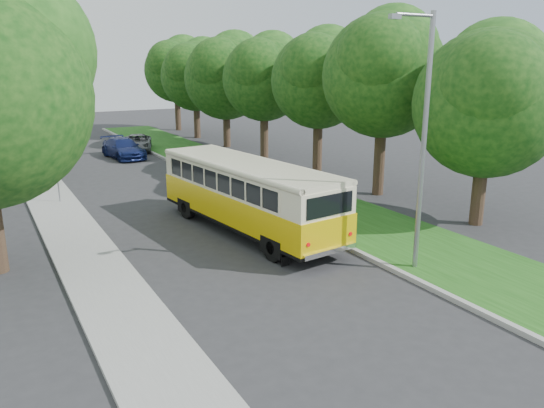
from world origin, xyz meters
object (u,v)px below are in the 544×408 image
lamppost_near (422,137)px  vintage_bus (247,197)px  car_white (192,168)px  car_grey (137,143)px  car_silver (195,167)px  lamppost_far (36,110)px  car_blue (123,148)px

lamppost_near → vintage_bus: 7.45m
lamppost_near → car_white: 16.92m
vintage_bus → car_grey: bearing=79.0°
car_silver → car_grey: (0.00, 11.79, -0.15)m
vintage_bus → car_white: 10.40m
lamppost_far → car_grey: (7.70, 9.41, -3.50)m
lamppost_near → car_white: lamppost_near is taller
lamppost_near → car_grey: (-1.21, 27.91, -3.75)m
lamppost_near → vintage_bus: lamppost_near is taller
lamppost_near → lamppost_far: 20.53m
vintage_bus → car_silver: 10.05m
lamppost_far → vintage_bus: lamppost_far is taller
lamppost_near → car_white: size_ratio=2.00×
lamppost_near → car_white: (-1.21, 16.47, -3.71)m
car_silver → car_grey: size_ratio=1.02×
car_blue → car_grey: size_ratio=1.07×
car_silver → car_grey: 11.79m
car_white → car_grey: (0.00, 11.45, -0.04)m
car_silver → car_blue: car_silver is taller
lamppost_near → vintage_bus: bearing=114.5°
car_white → car_grey: 11.45m
car_white → car_blue: (-1.67, 8.98, 0.03)m
car_silver → car_white: car_silver is taller
car_grey → vintage_bus: bearing=-76.8°
vintage_bus → lamppost_near: bearing=-72.2°
lamppost_near → car_white: bearing=94.2°
vintage_bus → car_silver: bearing=73.9°
car_grey → car_white: bearing=-72.5°
lamppost_far → car_white: (7.70, -2.03, -3.46)m
vintage_bus → car_silver: vintage_bus is taller
car_white → car_blue: bearing=98.7°
lamppost_far → car_silver: 8.72m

